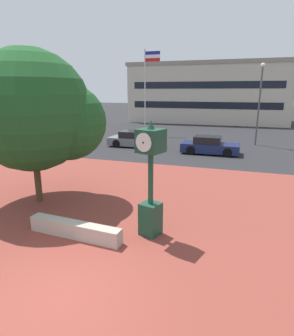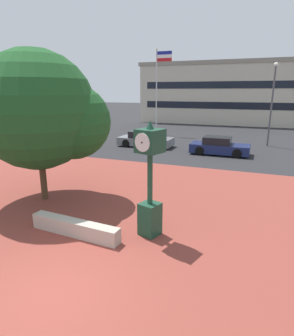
# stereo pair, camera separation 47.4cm
# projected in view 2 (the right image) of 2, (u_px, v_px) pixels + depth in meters

# --- Properties ---
(ground_plane) EXTENTS (200.00, 200.00, 0.00)m
(ground_plane) POSITION_uv_depth(u_px,v_px,m) (53.00, 292.00, 6.63)
(ground_plane) COLOR #262628
(plaza_brick_paving) EXTENTS (44.00, 16.26, 0.01)m
(plaza_brick_paving) POSITION_uv_depth(u_px,v_px,m) (128.00, 219.00, 10.35)
(plaza_brick_paving) COLOR brown
(plaza_brick_paving) RESTS_ON ground
(planter_wall) EXTENTS (3.22, 0.61, 0.50)m
(planter_wall) POSITION_uv_depth(u_px,v_px,m) (75.00, 228.00, 9.18)
(planter_wall) COLOR #ADA393
(planter_wall) RESTS_ON ground
(street_clock) EXTENTS (0.88, 0.89, 3.66)m
(street_clock) POSITION_uv_depth(u_px,v_px,m) (150.00, 180.00, 8.82)
(street_clock) COLOR #19422D
(street_clock) RESTS_ON ground
(plaza_tree) EXTENTS (5.09, 4.74, 6.11)m
(plaza_tree) POSITION_uv_depth(u_px,v_px,m) (45.00, 113.00, 11.47)
(plaza_tree) COLOR #4C3823
(plaza_tree) RESTS_ON ground
(car_street_near) EXTENTS (4.18, 1.92, 1.28)m
(car_street_near) POSITION_uv_depth(u_px,v_px,m) (219.00, 147.00, 20.87)
(car_street_near) COLOR navy
(car_street_near) RESTS_ON ground
(car_street_mid) EXTENTS (4.39, 2.02, 1.28)m
(car_street_mid) POSITION_uv_depth(u_px,v_px,m) (71.00, 138.00, 24.56)
(car_street_mid) COLOR #B7BABF
(car_street_mid) RESTS_ON ground
(car_street_far) EXTENTS (4.48, 1.98, 1.28)m
(car_street_far) POSITION_uv_depth(u_px,v_px,m) (145.00, 140.00, 23.82)
(car_street_far) COLOR slate
(car_street_far) RESTS_ON ground
(flagpole_primary) EXTENTS (1.67, 0.14, 8.62)m
(flagpole_primary) POSITION_uv_depth(u_px,v_px,m) (158.00, 84.00, 29.75)
(flagpole_primary) COLOR silver
(flagpole_primary) RESTS_ON ground
(civic_building) EXTENTS (22.36, 10.33, 8.36)m
(civic_building) POSITION_uv_depth(u_px,v_px,m) (222.00, 93.00, 42.22)
(civic_building) COLOR beige
(civic_building) RESTS_ON ground
(street_lamp_post) EXTENTS (0.36, 0.36, 6.66)m
(street_lamp_post) POSITION_uv_depth(u_px,v_px,m) (273.00, 96.00, 23.09)
(street_lamp_post) COLOR #4C4C51
(street_lamp_post) RESTS_ON ground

